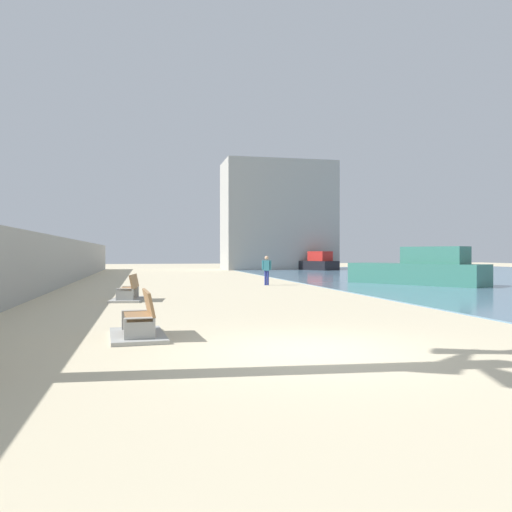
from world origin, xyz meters
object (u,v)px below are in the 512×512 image
object	(u,v)px
bench_near	(139,326)
bench_far	(129,294)
boat_outer	(316,263)
boat_distant	(419,270)
person_walking	(267,268)

from	to	relation	value
bench_near	bench_far	bearing A→B (deg)	93.01
boat_outer	boat_distant	bearing A→B (deg)	-95.97
bench_near	person_walking	size ratio (longest dim) A/B	1.34
bench_far	boat_distant	distance (m)	16.60
bench_far	boat_outer	xyz separation A→B (m)	(18.02, 31.22, 0.51)
bench_far	bench_near	bearing A→B (deg)	-86.99
bench_far	boat_distant	xyz separation A→B (m)	(15.40, 6.15, 0.59)
bench_far	person_walking	size ratio (longest dim) A/B	1.37
bench_far	person_walking	bearing A→B (deg)	47.72
bench_near	person_walking	distance (m)	17.87
bench_near	person_walking	bearing A→B (deg)	67.94
bench_far	boat_distant	bearing A→B (deg)	21.78
bench_far	boat_outer	world-z (taller)	boat_outer
bench_near	boat_outer	size ratio (longest dim) A/B	0.40
person_walking	bench_far	bearing A→B (deg)	-132.28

